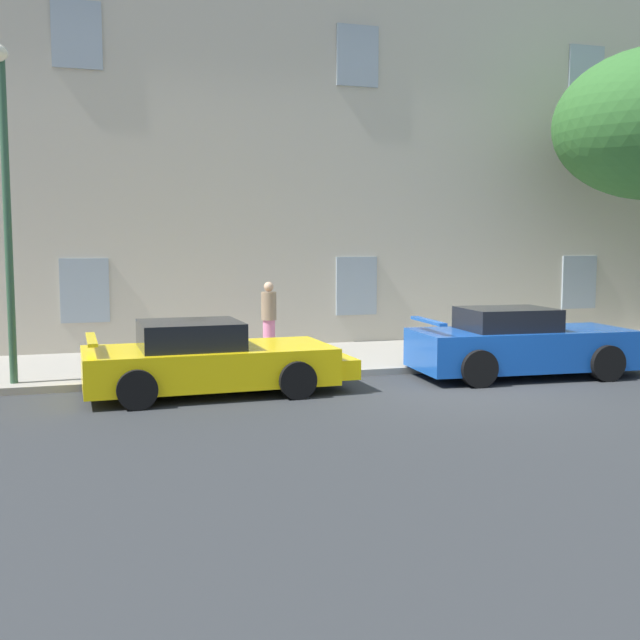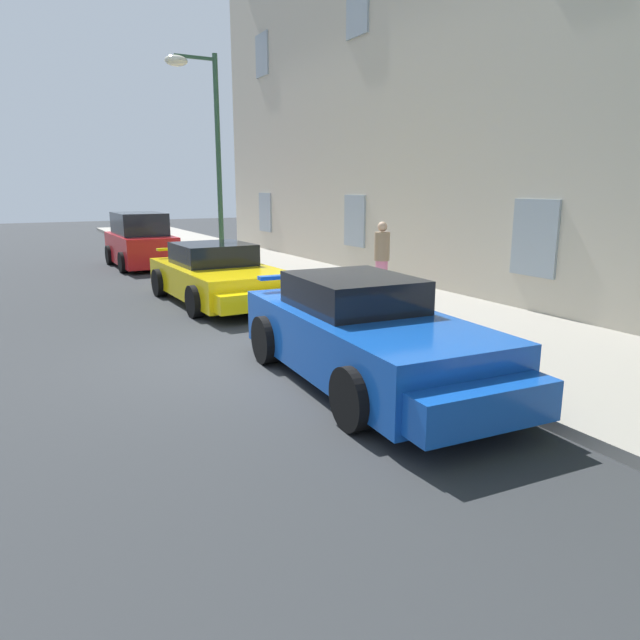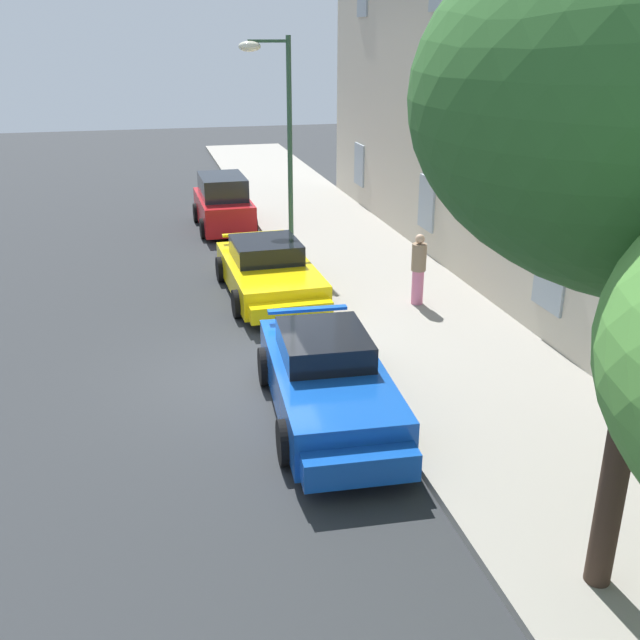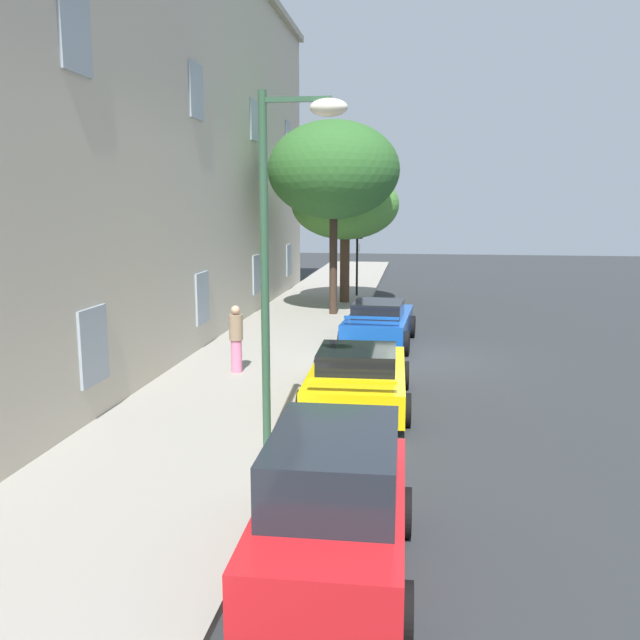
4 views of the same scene
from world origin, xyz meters
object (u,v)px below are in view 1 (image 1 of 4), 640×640
sportscar_red_lead (217,361)px  sportscar_yellow_flank (528,345)px  pedestrian_admiring (269,318)px  street_lamp (2,155)px

sportscar_red_lead → sportscar_yellow_flank: (6.34, -0.12, 0.04)m
sportscar_yellow_flank → pedestrian_admiring: pedestrian_admiring is taller
pedestrian_admiring → sportscar_red_lead: bearing=-118.0°
sportscar_yellow_flank → pedestrian_admiring: bearing=144.3°
pedestrian_admiring → sportscar_yellow_flank: bearing=-35.7°
sportscar_red_lead → street_lamp: 5.13m
sportscar_yellow_flank → street_lamp: bearing=174.5°
street_lamp → sportscar_yellow_flank: bearing=-5.5°
sportscar_red_lead → street_lamp: street_lamp is taller
street_lamp → pedestrian_admiring: street_lamp is taller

